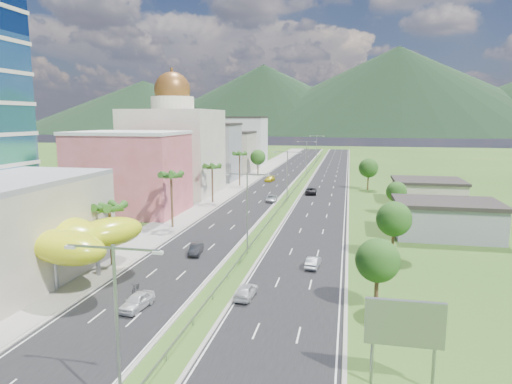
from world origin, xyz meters
The scene contains 37 objects.
ground centered at (0.00, 0.00, 0.00)m, with size 500.00×500.00×0.00m, color #2D5119.
road_left centered at (-7.50, 90.00, 0.02)m, with size 11.00×260.00×0.04m, color black.
road_right centered at (7.50, 90.00, 0.02)m, with size 11.00×260.00×0.04m, color black.
sidewalk_left centered at (-17.00, 90.00, 0.06)m, with size 7.00×260.00×0.12m, color gray.
median_guardrail centered at (0.00, 71.99, 0.62)m, with size 0.10×216.06×0.76m.
streetlight_median_a centered at (0.00, -25.00, 6.75)m, with size 6.04×0.25×11.00m.
streetlight_median_b centered at (0.00, 10.00, 6.75)m, with size 6.04×0.25×11.00m.
streetlight_median_c centered at (0.00, 50.00, 6.75)m, with size 6.04×0.25×11.00m.
streetlight_median_d centered at (0.00, 95.00, 6.75)m, with size 6.04×0.25×11.00m.
streetlight_median_e centered at (0.00, 140.00, 6.75)m, with size 6.04×0.25×11.00m.
lime_canopy centered at (-20.00, -4.00, 4.99)m, with size 18.00×15.00×7.40m.
pink_shophouse centered at (-28.00, 32.00, 7.50)m, with size 20.00×15.00×15.00m, color #BF534E.
domed_building centered at (-28.00, 55.00, 11.35)m, with size 20.00×20.00×28.70m.
midrise_grey centered at (-27.00, 80.00, 8.00)m, with size 16.00×15.00×16.00m, color gray.
midrise_beige centered at (-27.00, 102.00, 6.50)m, with size 16.00×15.00×13.00m, color #A29885.
midrise_white centered at (-27.00, 125.00, 9.00)m, with size 16.00×15.00×18.00m, color silver.
billboard centered at (17.00, -18.00, 4.42)m, with size 5.20×0.35×6.20m.
shed_near centered at (28.00, 25.00, 2.50)m, with size 15.00×10.00×5.00m, color gray.
shed_far centered at (30.00, 55.00, 2.20)m, with size 14.00×12.00×4.40m, color #A29885.
palm_tree_b centered at (-15.50, 2.00, 7.06)m, with size 3.60×3.60×8.10m.
palm_tree_c centered at (-15.50, 22.00, 8.50)m, with size 3.60×3.60×9.60m.
palm_tree_d centered at (-15.50, 45.00, 7.54)m, with size 3.60×3.60×8.60m.
palm_tree_e centered at (-15.50, 70.00, 8.31)m, with size 3.60×3.60×9.40m.
leafy_tree_lfar centered at (-15.50, 95.00, 5.58)m, with size 4.90×4.90×8.05m.
leafy_tree_ra centered at (16.00, -5.00, 4.78)m, with size 4.20×4.20×6.90m.
leafy_tree_rb centered at (19.00, 12.00, 5.18)m, with size 4.55×4.55×7.47m.
leafy_tree_rc centered at (22.00, 40.00, 4.37)m, with size 3.85×3.85×6.33m.
leafy_tree_rd centered at (18.00, 70.00, 5.58)m, with size 4.90×4.90×8.05m.
mountain_ridge centered at (60.00, 450.00, 0.00)m, with size 860.00×140.00×90.00m, color black, non-canonical shape.
car_white_near_left centered at (-6.42, -9.74, 0.79)m, with size 1.77×4.39×1.50m, color silver.
car_dark_left centered at (-6.68, 8.23, 0.73)m, with size 1.46×4.19×1.38m, color black.
car_silver_mid_left centered at (-3.20, 48.62, 0.73)m, with size 2.30×4.99×1.39m, color #9FA3A6.
car_yellow_far_left centered at (-9.03, 80.07, 0.76)m, with size 2.01×4.95×1.44m, color gold.
car_white_near_right centered at (3.20, -4.99, 0.76)m, with size 1.70×4.22×1.44m, color silver.
car_silver_right centered at (9.15, 5.97, 0.71)m, with size 1.41×4.04×1.33m, color #9FA1A7.
car_dark_far_right centered at (4.42, 60.26, 0.83)m, with size 2.62×5.68×1.58m, color black.
motorcycle centered at (-8.62, -5.54, 0.61)m, with size 0.54×1.77×1.13m, color black.
Camera 1 is at (12.99, -47.95, 18.13)m, focal length 32.00 mm.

